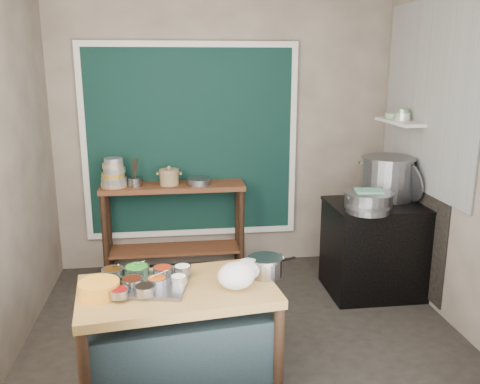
{
  "coord_description": "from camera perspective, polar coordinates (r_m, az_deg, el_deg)",
  "views": [
    {
      "loc": [
        -0.53,
        -3.78,
        2.14
      ],
      "look_at": [
        0.0,
        0.25,
        1.11
      ],
      "focal_mm": 38.0,
      "sensor_mm": 36.0,
      "label": 1
    }
  ],
  "objects": [
    {
      "name": "floor",
      "position": [
        4.39,
        0.4,
        -15.16
      ],
      "size": [
        3.5,
        3.0,
        0.02
      ],
      "primitive_type": "cube",
      "color": "#2B2721",
      "rests_on": "ground"
    },
    {
      "name": "back_wall",
      "position": [
        5.37,
        -1.81,
        6.28
      ],
      "size": [
        3.5,
        0.02,
        2.8
      ],
      "primitive_type": "cube",
      "color": "gray",
      "rests_on": "floor"
    },
    {
      "name": "left_wall",
      "position": [
        4.05,
        -25.09,
        2.3
      ],
      "size": [
        0.02,
        3.0,
        2.8
      ],
      "primitive_type": "cube",
      "color": "gray",
      "rests_on": "floor"
    },
    {
      "name": "right_wall",
      "position": [
        4.49,
        23.34,
        3.53
      ],
      "size": [
        0.02,
        3.0,
        2.8
      ],
      "primitive_type": "cube",
      "color": "gray",
      "rests_on": "floor"
    },
    {
      "name": "curtain_panel",
      "position": [
        5.32,
        -5.53,
        5.6
      ],
      "size": [
        2.1,
        0.02,
        1.9
      ],
      "primitive_type": "cube",
      "color": "black",
      "rests_on": "back_wall"
    },
    {
      "name": "curtain_frame",
      "position": [
        5.31,
        -5.53,
        5.58
      ],
      "size": [
        2.22,
        0.03,
        2.02
      ],
      "primitive_type": null,
      "color": "beige",
      "rests_on": "back_wall"
    },
    {
      "name": "tile_panel",
      "position": [
        4.9,
        20.34,
        9.94
      ],
      "size": [
        0.02,
        1.7,
        1.7
      ],
      "primitive_type": "cube",
      "color": "#B2B2AA",
      "rests_on": "right_wall"
    },
    {
      "name": "soot_patch",
      "position": [
        5.19,
        18.79,
        -2.7
      ],
      "size": [
        0.01,
        1.3,
        1.3
      ],
      "primitive_type": "cube",
      "color": "black",
      "rests_on": "right_wall"
    },
    {
      "name": "wall_shelf",
      "position": [
        5.14,
        17.51,
        7.52
      ],
      "size": [
        0.22,
        0.7,
        0.03
      ],
      "primitive_type": "cube",
      "color": "beige",
      "rests_on": "right_wall"
    },
    {
      "name": "prep_table",
      "position": [
        3.51,
        -6.87,
        -16.1
      ],
      "size": [
        1.33,
        0.87,
        0.75
      ],
      "primitive_type": "cube",
      "rotation": [
        0.0,
        0.0,
        0.12
      ],
      "color": "olive",
      "rests_on": "floor"
    },
    {
      "name": "back_counter",
      "position": [
        5.33,
        -7.39,
        -4.11
      ],
      "size": [
        1.45,
        0.4,
        0.95
      ],
      "primitive_type": "cube",
      "color": "#5C2E1A",
      "rests_on": "floor"
    },
    {
      "name": "stove_block",
      "position": [
        5.03,
        15.02,
        -6.25
      ],
      "size": [
        0.9,
        0.68,
        0.85
      ],
      "primitive_type": "cube",
      "color": "black",
      "rests_on": "floor"
    },
    {
      "name": "stove_top",
      "position": [
        4.9,
        15.35,
        -1.42
      ],
      "size": [
        0.92,
        0.69,
        0.03
      ],
      "primitive_type": "cube",
      "color": "black",
      "rests_on": "stove_block"
    },
    {
      "name": "condiment_tray",
      "position": [
        3.37,
        -10.77,
        -10.22
      ],
      "size": [
        0.62,
        0.5,
        0.02
      ],
      "primitive_type": "cube",
      "rotation": [
        0.0,
        0.0,
        -0.21
      ],
      "color": "gray",
      "rests_on": "prep_table"
    },
    {
      "name": "condiment_bowls",
      "position": [
        3.37,
        -11.18,
        -9.5
      ],
      "size": [
        0.59,
        0.45,
        0.07
      ],
      "color": "gray",
      "rests_on": "condiment_tray"
    },
    {
      "name": "yellow_basin",
      "position": [
        3.29,
        -15.52,
        -10.44
      ],
      "size": [
        0.25,
        0.25,
        0.1
      ],
      "primitive_type": "cylinder",
      "rotation": [
        0.0,
        0.0,
        -0.02
      ],
      "color": "orange",
      "rests_on": "prep_table"
    },
    {
      "name": "saucepan",
      "position": [
        3.46,
        2.84,
        -8.35
      ],
      "size": [
        0.32,
        0.32,
        0.13
      ],
      "primitive_type": null,
      "rotation": [
        0.0,
        0.0,
        0.41
      ],
      "color": "gray",
      "rests_on": "prep_table"
    },
    {
      "name": "plastic_bag_a",
      "position": [
        3.26,
        -0.43,
        -9.39
      ],
      "size": [
        0.29,
        0.28,
        0.18
      ],
      "primitive_type": "ellipsoid",
      "rotation": [
        0.0,
        0.0,
        0.4
      ],
      "color": "white",
      "rests_on": "prep_table"
    },
    {
      "name": "plastic_bag_b",
      "position": [
        3.4,
        0.89,
        -8.61
      ],
      "size": [
        0.22,
        0.19,
        0.14
      ],
      "primitive_type": "ellipsoid",
      "rotation": [
        0.0,
        0.0,
        -0.16
      ],
      "color": "white",
      "rests_on": "prep_table"
    },
    {
      "name": "bowl_stack",
      "position": [
        5.18,
        -13.97,
        1.95
      ],
      "size": [
        0.26,
        0.26,
        0.29
      ],
      "color": "tan",
      "rests_on": "back_counter"
    },
    {
      "name": "utensil_cup",
      "position": [
        5.18,
        -11.67,
        1.12
      ],
      "size": [
        0.18,
        0.18,
        0.09
      ],
      "primitive_type": "cylinder",
      "rotation": [
        0.0,
        0.0,
        -0.23
      ],
      "color": "gray",
      "rests_on": "back_counter"
    },
    {
      "name": "ceramic_crock",
      "position": [
        5.18,
        -7.95,
        1.57
      ],
      "size": [
        0.24,
        0.24,
        0.14
      ],
      "primitive_type": null,
      "rotation": [
        0.0,
        0.0,
        -0.14
      ],
      "color": "#92764F",
      "rests_on": "back_counter"
    },
    {
      "name": "wide_bowl",
      "position": [
        5.16,
        -4.63,
        1.17
      ],
      "size": [
        0.3,
        0.3,
        0.06
      ],
      "primitive_type": "cylinder",
      "rotation": [
        0.0,
        0.0,
        -0.3
      ],
      "color": "gray",
      "rests_on": "back_counter"
    },
    {
      "name": "stock_pot",
      "position": [
        5.05,
        16.21,
        1.54
      ],
      "size": [
        0.64,
        0.64,
        0.41
      ],
      "primitive_type": null,
      "rotation": [
        0.0,
        0.0,
        -0.26
      ],
      "color": "gray",
      "rests_on": "stove_top"
    },
    {
      "name": "pot_lid",
      "position": [
        5.0,
        18.55,
        1.11
      ],
      "size": [
        0.15,
        0.4,
        0.39
      ],
      "primitive_type": "cylinder",
      "rotation": [
        0.0,
        1.36,
        0.14
      ],
      "color": "gray",
      "rests_on": "stove_top"
    },
    {
      "name": "steamer",
      "position": [
        4.7,
        14.22,
        -0.87
      ],
      "size": [
        0.57,
        0.57,
        0.15
      ],
      "primitive_type": null,
      "rotation": [
        0.0,
        0.0,
        0.29
      ],
      "color": "gray",
      "rests_on": "stove_top"
    },
    {
      "name": "green_cloth",
      "position": [
        4.68,
        14.28,
        0.11
      ],
      "size": [
        0.26,
        0.21,
        0.02
      ],
      "primitive_type": "cube",
      "rotation": [
        0.0,
        0.0,
        -0.16
      ],
      "color": "#67AE82",
      "rests_on": "steamer"
    },
    {
      "name": "shallow_pan",
      "position": [
        4.57,
        14.12,
        -1.92
      ],
      "size": [
        0.47,
        0.47,
        0.05
      ],
      "primitive_type": "cylinder",
      "rotation": [
        0.0,
        0.0,
        0.3
      ],
      "color": "gray",
      "rests_on": "stove_top"
    },
    {
      "name": "shelf_bowl_stack",
      "position": [
        5.09,
        17.8,
        8.2
      ],
      "size": [
        0.14,
        0.14,
        0.11
      ],
      "color": "silver",
      "rests_on": "wall_shelf"
    },
    {
      "name": "shelf_bowl_green",
      "position": [
        5.3,
        16.76,
        8.2
      ],
      "size": [
        0.16,
        0.16,
        0.05
      ],
      "primitive_type": "cylinder",
      "rotation": [
        0.0,
        0.0,
        -0.16
      ],
      "color": "gray",
      "rests_on": "wall_shelf"
    }
  ]
}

